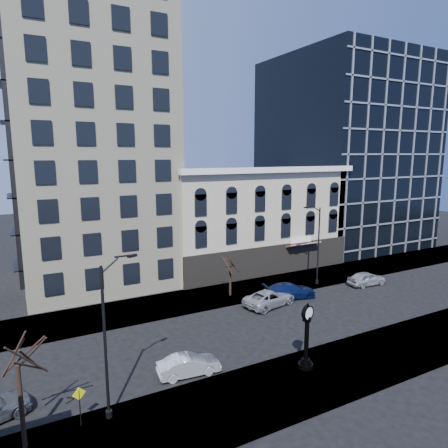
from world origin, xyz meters
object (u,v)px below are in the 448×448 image
warning_sign (79,399)px  car_near_b (189,365)px  street_clock (307,339)px  street_lamp_near (114,295)px

warning_sign → car_near_b: warning_sign is taller
street_clock → street_lamp_near: bearing=157.5°
street_lamp_near → street_clock: bearing=-27.0°
street_lamp_near → warning_sign: street_lamp_near is taller
warning_sign → car_near_b: size_ratio=0.54×
street_clock → car_near_b: size_ratio=1.11×
street_lamp_near → car_near_b: (4.86, 1.80, -6.11)m
street_clock → warning_sign: 13.95m
street_clock → warning_sign: bearing=159.2°
street_lamp_near → car_near_b: 8.02m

